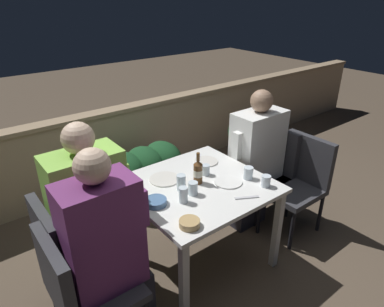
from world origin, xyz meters
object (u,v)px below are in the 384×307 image
(chair_right_far, at_px, (268,165))
(person_purple_stripe, at_px, (109,251))
(beer_bottle, at_px, (198,172))
(person_white_polo, at_px, (254,160))
(potted_plant, at_px, (243,140))
(person_green_blouse, at_px, (95,219))
(chair_left_near, at_px, (79,286))
(chair_right_near, at_px, (299,176))
(chair_left_far, at_px, (68,250))

(chair_right_far, bearing_deg, person_purple_stripe, -169.64)
(chair_right_far, height_order, beer_bottle, beer_bottle)
(person_white_polo, bearing_deg, potted_plant, 49.45)
(chair_right_far, bearing_deg, beer_bottle, -172.86)
(person_green_blouse, distance_m, chair_right_far, 1.70)
(chair_left_near, xyz_separation_m, potted_plant, (2.36, 1.04, -0.09))
(chair_left_near, distance_m, chair_right_near, 2.01)
(person_white_polo, height_order, beer_bottle, person_white_polo)
(person_purple_stripe, bearing_deg, chair_right_far, 10.36)
(chair_right_near, bearing_deg, chair_right_far, 99.83)
(person_purple_stripe, distance_m, person_white_polo, 1.58)
(person_green_blouse, xyz_separation_m, potted_plant, (2.11, 0.71, -0.25))
(person_green_blouse, bearing_deg, chair_right_far, -0.05)
(chair_left_near, height_order, chair_left_far, same)
(person_white_polo, bearing_deg, person_green_blouse, 179.94)
(chair_right_near, relative_size, beer_bottle, 3.55)
(chair_right_near, xyz_separation_m, potted_plant, (0.36, 1.03, -0.09))
(chair_left_near, xyz_separation_m, person_purple_stripe, (0.20, 0.00, 0.14))
(chair_left_near, height_order, chair_right_far, same)
(person_purple_stripe, height_order, person_white_polo, person_purple_stripe)
(chair_right_near, xyz_separation_m, beer_bottle, (-0.99, 0.19, 0.30))
(person_purple_stripe, bearing_deg, potted_plant, 25.61)
(person_green_blouse, xyz_separation_m, beer_bottle, (0.76, -0.12, 0.14))
(chair_left_near, bearing_deg, person_green_blouse, 51.41)
(chair_right_near, relative_size, person_white_polo, 0.68)
(chair_left_far, relative_size, chair_right_near, 1.00)
(chair_left_far, relative_size, chair_right_far, 1.00)
(chair_left_near, distance_m, beer_bottle, 1.07)
(chair_right_far, distance_m, beer_bottle, 0.99)
(chair_left_near, height_order, beer_bottle, beer_bottle)
(beer_bottle, height_order, potted_plant, beer_bottle)
(chair_left_near, relative_size, chair_right_far, 1.00)
(beer_bottle, bearing_deg, person_green_blouse, 171.02)
(chair_right_near, xyz_separation_m, chair_right_far, (-0.05, 0.31, 0.00))
(chair_left_far, relative_size, person_green_blouse, 0.65)
(chair_left_far, xyz_separation_m, person_white_polo, (1.69, -0.00, 0.12))
(chair_left_far, height_order, chair_right_far, same)
(potted_plant, bearing_deg, chair_left_far, -162.79)
(person_white_polo, bearing_deg, beer_bottle, -170.93)
(potted_plant, bearing_deg, person_white_polo, -130.55)
(person_white_polo, xyz_separation_m, potted_plant, (0.61, 0.72, -0.21))
(person_purple_stripe, xyz_separation_m, person_white_polo, (1.55, 0.32, -0.03))
(person_white_polo, bearing_deg, chair_right_far, -0.00)
(chair_right_near, xyz_separation_m, person_white_polo, (-0.26, 0.31, 0.12))
(chair_left_far, relative_size, person_white_polo, 0.68)
(person_purple_stripe, height_order, chair_left_far, person_purple_stripe)
(chair_left_near, height_order, person_green_blouse, person_green_blouse)
(person_green_blouse, relative_size, beer_bottle, 5.50)
(person_purple_stripe, relative_size, person_white_polo, 1.04)
(chair_right_far, xyz_separation_m, beer_bottle, (-0.94, -0.12, 0.30))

